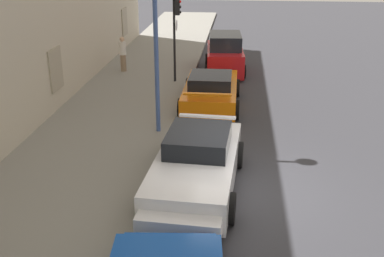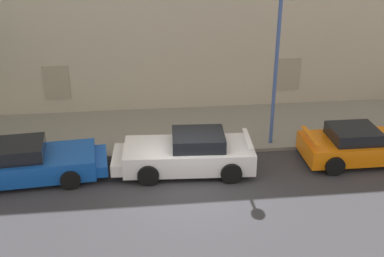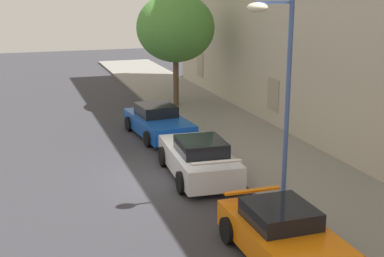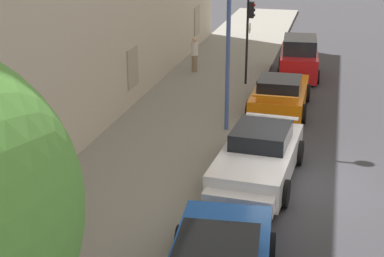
% 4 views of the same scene
% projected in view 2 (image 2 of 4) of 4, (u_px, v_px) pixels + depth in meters
% --- Properties ---
extents(ground_plane, '(80.00, 80.00, 0.00)m').
position_uv_depth(ground_plane, '(191.00, 186.00, 16.42)').
color(ground_plane, '#333338').
extents(sidewalk, '(60.00, 4.46, 0.14)m').
position_uv_depth(sidewalk, '(180.00, 129.00, 20.38)').
color(sidewalk, gray).
rests_on(sidewalk, ground).
extents(sportscar_red_lead, '(5.01, 2.44, 1.38)m').
position_uv_depth(sportscar_red_lead, '(34.00, 162.00, 16.67)').
color(sportscar_red_lead, '#144CB2').
rests_on(sportscar_red_lead, ground).
extents(sportscar_yellow_flank, '(5.04, 2.35, 1.44)m').
position_uv_depth(sportscar_yellow_flank, '(184.00, 154.00, 17.15)').
color(sportscar_yellow_flank, white).
rests_on(sportscar_yellow_flank, ground).
extents(sportscar_white_middle, '(4.60, 2.15, 1.32)m').
position_uv_depth(sportscar_white_middle, '(364.00, 145.00, 17.87)').
color(sportscar_white_middle, orange).
rests_on(sportscar_white_middle, ground).
extents(street_lamp, '(0.44, 1.42, 6.09)m').
position_uv_depth(street_lamp, '(281.00, 41.00, 17.00)').
color(street_lamp, '#3F5999').
rests_on(street_lamp, sidewalk).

